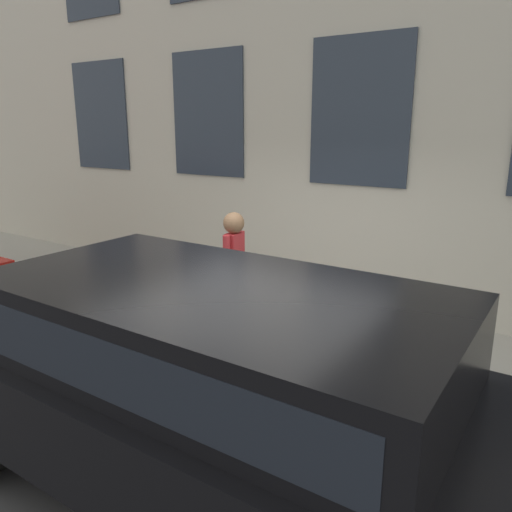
{
  "coord_description": "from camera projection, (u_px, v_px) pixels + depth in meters",
  "views": [
    {
      "loc": [
        -3.88,
        -2.73,
        2.73
      ],
      "look_at": [
        0.72,
        0.33,
        1.28
      ],
      "focal_mm": 35.0,
      "sensor_mm": 36.0,
      "label": 1
    }
  ],
  "objects": [
    {
      "name": "ground_plane",
      "position": [
        245.0,
        392.0,
        5.28
      ],
      "size": [
        80.0,
        80.0,
        0.0
      ],
      "primitive_type": "plane",
      "color": "#38383A"
    },
    {
      "name": "sidewalk",
      "position": [
        306.0,
        340.0,
        6.38
      ],
      "size": [
        2.76,
        60.0,
        0.15
      ],
      "color": "#9E9B93",
      "rests_on": "ground_plane"
    },
    {
      "name": "building_facade",
      "position": [
        370.0,
        2.0,
        6.54
      ],
      "size": [
        0.33,
        40.0,
        8.6
      ],
      "color": "beige",
      "rests_on": "ground_plane"
    },
    {
      "name": "fire_hydrant",
      "position": [
        279.0,
        328.0,
        5.64
      ],
      "size": [
        0.34,
        0.45,
        0.71
      ],
      "color": "gray",
      "rests_on": "sidewalk"
    },
    {
      "name": "person",
      "position": [
        234.0,
        264.0,
        6.04
      ],
      "size": [
        0.38,
        0.25,
        1.59
      ],
      "rotation": [
        0.0,
        0.0,
        -0.9
      ],
      "color": "#998466",
      "rests_on": "sidewalk"
    },
    {
      "name": "parked_truck_black_near",
      "position": [
        206.0,
        374.0,
        3.59
      ],
      "size": [
        1.96,
        5.32,
        1.69
      ],
      "color": "black",
      "rests_on": "ground_plane"
    }
  ]
}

